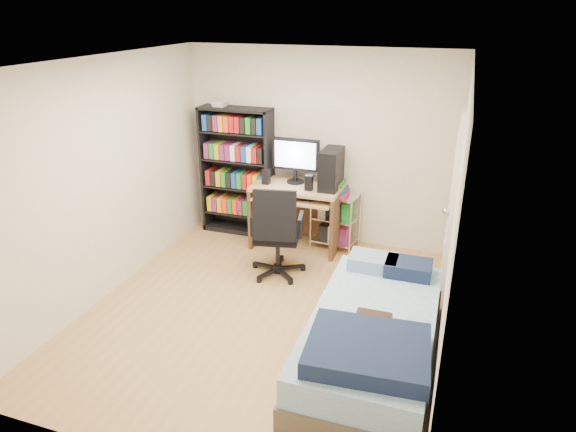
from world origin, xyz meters
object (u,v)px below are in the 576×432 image
(computer_desk, at_px, (307,191))
(bed, at_px, (373,336))
(office_chair, at_px, (277,248))
(media_shelf, at_px, (237,170))

(computer_desk, distance_m, bed, 2.51)
(computer_desk, xyz_separation_m, office_chair, (-0.08, -0.88, -0.41))
(media_shelf, relative_size, bed, 0.84)
(office_chair, bearing_deg, computer_desk, 72.92)
(computer_desk, bearing_deg, office_chair, -95.46)
(media_shelf, relative_size, computer_desk, 1.28)
(bed, bearing_deg, office_chair, 137.18)
(media_shelf, xyz_separation_m, office_chair, (0.95, -1.04, -0.53))
(computer_desk, bearing_deg, media_shelf, 171.20)
(bed, bearing_deg, media_shelf, 135.05)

